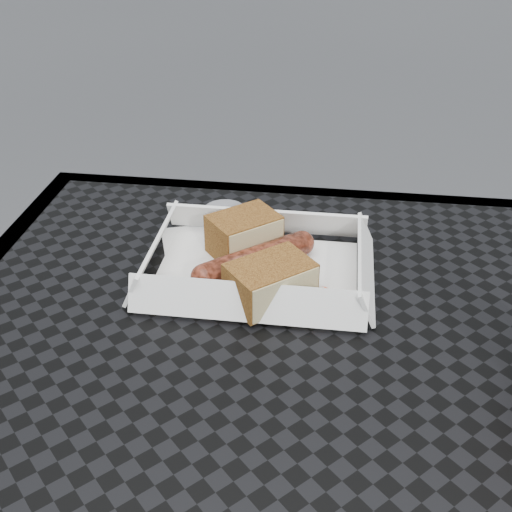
{
  "coord_description": "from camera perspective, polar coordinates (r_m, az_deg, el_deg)",
  "views": [
    {
      "loc": [
        0.0,
        -0.41,
        1.15
      ],
      "look_at": [
        -0.08,
        0.16,
        0.78
      ],
      "focal_mm": 45.0,
      "sensor_mm": 36.0,
      "label": 1
    }
  ],
  "objects": [
    {
      "name": "napkin",
      "position": [
        0.76,
        -3.61,
        0.62
      ],
      "size": [
        0.15,
        0.15,
        0.0
      ],
      "primitive_type": "cube",
      "rotation": [
        0.0,
        0.0,
        0.34
      ],
      "color": "white",
      "rests_on": "patio_table"
    },
    {
      "name": "condiment_cup_sauce",
      "position": [
        0.76,
        -2.23,
        1.99
      ],
      "size": [
        0.05,
        0.05,
        0.03
      ],
      "primitive_type": "cylinder",
      "color": "maroon",
      "rests_on": "patio_table"
    },
    {
      "name": "bread_far",
      "position": [
        0.66,
        1.27,
        -2.31
      ],
      "size": [
        0.1,
        0.1,
        0.04
      ],
      "primitive_type": "cube",
      "rotation": [
        0.0,
        0.0,
        0.71
      ],
      "color": "brown",
      "rests_on": "food_tray"
    },
    {
      "name": "bratwurst",
      "position": [
        0.71,
        -0.1,
        -0.31
      ],
      "size": [
        0.13,
        0.11,
        0.03
      ],
      "rotation": [
        0.0,
        0.0,
        0.71
      ],
      "color": "maroon",
      "rests_on": "food_tray"
    },
    {
      "name": "veg_garnish",
      "position": [
        0.67,
        5.59,
        -4.16
      ],
      "size": [
        0.03,
        0.03,
        0.0
      ],
      "color": "#FF3D0B",
      "rests_on": "food_tray"
    },
    {
      "name": "bread_near",
      "position": [
        0.74,
        -1.08,
        1.95
      ],
      "size": [
        0.09,
        0.09,
        0.05
      ],
      "primitive_type": "cube",
      "rotation": [
        0.0,
        0.0,
        0.71
      ],
      "color": "brown",
      "rests_on": "food_tray"
    },
    {
      "name": "food_tray",
      "position": [
        0.72,
        0.11,
        -1.47
      ],
      "size": [
        0.22,
        0.15,
        0.0
      ],
      "primitive_type": "cube",
      "color": "white",
      "rests_on": "patio_table"
    },
    {
      "name": "condiment_cup_empty",
      "position": [
        0.79,
        -2.8,
        3.27
      ],
      "size": [
        0.05,
        0.05,
        0.03
      ],
      "primitive_type": "cylinder",
      "color": "silver",
      "rests_on": "patio_table"
    },
    {
      "name": "patio_table",
      "position": [
        0.63,
        5.15,
        -16.78
      ],
      "size": [
        0.8,
        0.8,
        0.74
      ],
      "color": "black",
      "rests_on": "ground"
    }
  ]
}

